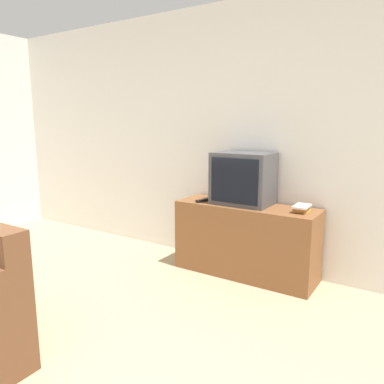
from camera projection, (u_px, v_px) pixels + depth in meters
wall_back at (213, 137)px, 3.91m from camera, size 9.00×0.06×2.60m
tv_stand at (246, 240)px, 3.58m from camera, size 1.35×0.44×0.69m
television at (243, 178)px, 3.53m from camera, size 0.54×0.39×0.49m
book_stack at (302, 208)px, 3.24m from camera, size 0.13×0.21×0.06m
remote_on_stand at (203, 200)px, 3.66m from camera, size 0.08×0.17×0.02m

